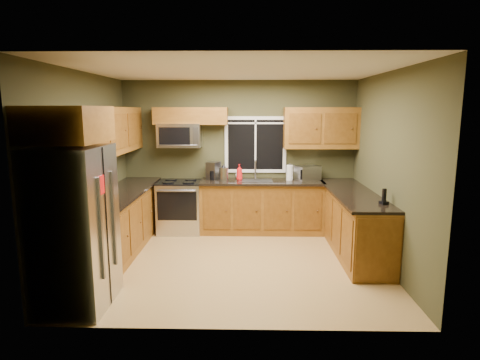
{
  "coord_description": "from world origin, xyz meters",
  "views": [
    {
      "loc": [
        0.18,
        -5.51,
        2.19
      ],
      "look_at": [
        0.05,
        0.35,
        1.15
      ],
      "focal_mm": 30.0,
      "sensor_mm": 36.0,
      "label": 1
    }
  ],
  "objects_px": {
    "coffee_maker": "(213,171)",
    "soap_bottle_a": "(239,172)",
    "paper_towel_roll": "(290,173)",
    "cordless_phone": "(384,200)",
    "kettle": "(224,173)",
    "soap_bottle_c": "(239,174)",
    "refrigerator": "(74,228)",
    "microwave": "(180,135)",
    "range": "(180,206)",
    "toaster_oven": "(308,173)"
  },
  "relations": [
    {
      "from": "refrigerator",
      "to": "microwave",
      "type": "xyz_separation_m",
      "value": [
        0.69,
        2.91,
        0.83
      ]
    },
    {
      "from": "range",
      "to": "toaster_oven",
      "type": "xyz_separation_m",
      "value": [
        2.28,
        0.12,
        0.6
      ]
    },
    {
      "from": "refrigerator",
      "to": "microwave",
      "type": "relative_size",
      "value": 2.37
    },
    {
      "from": "soap_bottle_c",
      "to": "paper_towel_roll",
      "type": "bearing_deg",
      "value": -9.61
    },
    {
      "from": "coffee_maker",
      "to": "soap_bottle_a",
      "type": "bearing_deg",
      "value": -6.98
    },
    {
      "from": "toaster_oven",
      "to": "cordless_phone",
      "type": "relative_size",
      "value": 2.31
    },
    {
      "from": "toaster_oven",
      "to": "paper_towel_roll",
      "type": "distance_m",
      "value": 0.33
    },
    {
      "from": "coffee_maker",
      "to": "soap_bottle_c",
      "type": "distance_m",
      "value": 0.47
    },
    {
      "from": "refrigerator",
      "to": "kettle",
      "type": "distance_m",
      "value": 3.13
    },
    {
      "from": "paper_towel_roll",
      "to": "coffee_maker",
      "type": "bearing_deg",
      "value": 178.0
    },
    {
      "from": "refrigerator",
      "to": "kettle",
      "type": "height_order",
      "value": "refrigerator"
    },
    {
      "from": "refrigerator",
      "to": "range",
      "type": "relative_size",
      "value": 1.92
    },
    {
      "from": "microwave",
      "to": "range",
      "type": "bearing_deg",
      "value": -89.98
    },
    {
      "from": "soap_bottle_a",
      "to": "paper_towel_roll",
      "type": "bearing_deg",
      "value": 0.63
    },
    {
      "from": "refrigerator",
      "to": "soap_bottle_a",
      "type": "height_order",
      "value": "refrigerator"
    },
    {
      "from": "kettle",
      "to": "soap_bottle_c",
      "type": "distance_m",
      "value": 0.37
    },
    {
      "from": "coffee_maker",
      "to": "microwave",
      "type": "bearing_deg",
      "value": 178.88
    },
    {
      "from": "range",
      "to": "soap_bottle_a",
      "type": "distance_m",
      "value": 1.23
    },
    {
      "from": "toaster_oven",
      "to": "kettle",
      "type": "height_order",
      "value": "kettle"
    },
    {
      "from": "paper_towel_roll",
      "to": "soap_bottle_a",
      "type": "xyz_separation_m",
      "value": [
        -0.89,
        -0.01,
        0.01
      ]
    },
    {
      "from": "microwave",
      "to": "soap_bottle_a",
      "type": "height_order",
      "value": "microwave"
    },
    {
      "from": "range",
      "to": "kettle",
      "type": "height_order",
      "value": "kettle"
    },
    {
      "from": "paper_towel_roll",
      "to": "cordless_phone",
      "type": "bearing_deg",
      "value": -59.43
    },
    {
      "from": "kettle",
      "to": "paper_towel_roll",
      "type": "xyz_separation_m",
      "value": [
        1.17,
        0.1,
        0.0
      ]
    },
    {
      "from": "kettle",
      "to": "refrigerator",
      "type": "bearing_deg",
      "value": -118.2
    },
    {
      "from": "microwave",
      "to": "kettle",
      "type": "relative_size",
      "value": 2.6
    },
    {
      "from": "toaster_oven",
      "to": "soap_bottle_a",
      "type": "distance_m",
      "value": 1.22
    },
    {
      "from": "paper_towel_roll",
      "to": "cordless_phone",
      "type": "xyz_separation_m",
      "value": [
        1.07,
        -1.82,
        -0.07
      ]
    },
    {
      "from": "soap_bottle_a",
      "to": "cordless_phone",
      "type": "height_order",
      "value": "soap_bottle_a"
    },
    {
      "from": "soap_bottle_a",
      "to": "cordless_phone",
      "type": "distance_m",
      "value": 2.67
    },
    {
      "from": "toaster_oven",
      "to": "cordless_phone",
      "type": "bearing_deg",
      "value": -68.12
    },
    {
      "from": "toaster_oven",
      "to": "soap_bottle_c",
      "type": "height_order",
      "value": "toaster_oven"
    },
    {
      "from": "kettle",
      "to": "soap_bottle_a",
      "type": "height_order",
      "value": "kettle"
    },
    {
      "from": "coffee_maker",
      "to": "soap_bottle_a",
      "type": "xyz_separation_m",
      "value": [
        0.47,
        -0.06,
        -0.01
      ]
    },
    {
      "from": "toaster_oven",
      "to": "cordless_phone",
      "type": "xyz_separation_m",
      "value": [
        0.75,
        -1.86,
        -0.06
      ]
    },
    {
      "from": "range",
      "to": "soap_bottle_a",
      "type": "relative_size",
      "value": 3.3
    },
    {
      "from": "range",
      "to": "toaster_oven",
      "type": "distance_m",
      "value": 2.36
    },
    {
      "from": "kettle",
      "to": "microwave",
      "type": "bearing_deg",
      "value": 168.86
    },
    {
      "from": "range",
      "to": "toaster_oven",
      "type": "bearing_deg",
      "value": 3.09
    },
    {
      "from": "coffee_maker",
      "to": "cordless_phone",
      "type": "xyz_separation_m",
      "value": [
        2.44,
        -1.86,
        -0.09
      ]
    },
    {
      "from": "microwave",
      "to": "paper_towel_roll",
      "type": "bearing_deg",
      "value": -1.73
    },
    {
      "from": "range",
      "to": "cordless_phone",
      "type": "relative_size",
      "value": 4.44
    },
    {
      "from": "refrigerator",
      "to": "cordless_phone",
      "type": "relative_size",
      "value": 8.53
    },
    {
      "from": "cordless_phone",
      "to": "coffee_maker",
      "type": "bearing_deg",
      "value": 142.58
    },
    {
      "from": "microwave",
      "to": "cordless_phone",
      "type": "distance_m",
      "value": 3.64
    },
    {
      "from": "paper_towel_roll",
      "to": "soap_bottle_c",
      "type": "relative_size",
      "value": 1.84
    },
    {
      "from": "coffee_maker",
      "to": "range",
      "type": "bearing_deg",
      "value": -168.15
    },
    {
      "from": "soap_bottle_c",
      "to": "coffee_maker",
      "type": "bearing_deg",
      "value": -166.94
    },
    {
      "from": "soap_bottle_c",
      "to": "cordless_phone",
      "type": "xyz_separation_m",
      "value": [
        1.98,
        -1.97,
        -0.02
      ]
    },
    {
      "from": "microwave",
      "to": "paper_towel_roll",
      "type": "distance_m",
      "value": 2.06
    }
  ]
}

